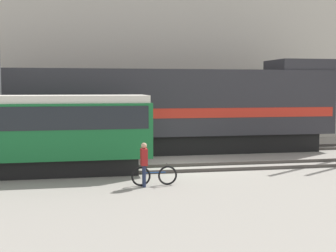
{
  "coord_description": "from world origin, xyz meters",
  "views": [
    {
      "loc": [
        -4.89,
        -20.1,
        3.53
      ],
      "look_at": [
        -0.86,
        0.19,
        1.8
      ],
      "focal_mm": 50.0,
      "sensor_mm": 36.0,
      "label": 1
    }
  ],
  "objects_px": {
    "person": "(144,160)",
    "streetcar": "(35,130)",
    "bicycle": "(154,176)",
    "freight_locomotive": "(151,109)"
  },
  "relations": [
    {
      "from": "streetcar",
      "to": "bicycle",
      "type": "relative_size",
      "value": 5.47
    },
    {
      "from": "bicycle",
      "to": "freight_locomotive",
      "type": "bearing_deg",
      "value": 81.53
    },
    {
      "from": "streetcar",
      "to": "bicycle",
      "type": "bearing_deg",
      "value": -34.49
    },
    {
      "from": "freight_locomotive",
      "to": "person",
      "type": "bearing_deg",
      "value": -100.95
    },
    {
      "from": "person",
      "to": "streetcar",
      "type": "bearing_deg",
      "value": 141.49
    },
    {
      "from": "freight_locomotive",
      "to": "person",
      "type": "height_order",
      "value": "freight_locomotive"
    },
    {
      "from": "freight_locomotive",
      "to": "bicycle",
      "type": "bearing_deg",
      "value": -98.47
    },
    {
      "from": "person",
      "to": "freight_locomotive",
      "type": "bearing_deg",
      "value": 79.05
    },
    {
      "from": "streetcar",
      "to": "person",
      "type": "height_order",
      "value": "streetcar"
    },
    {
      "from": "freight_locomotive",
      "to": "person",
      "type": "xyz_separation_m",
      "value": [
        -1.62,
        -8.37,
        -1.39
      ]
    }
  ]
}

